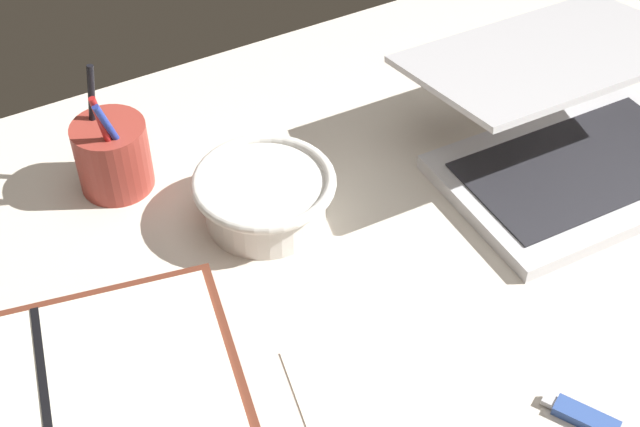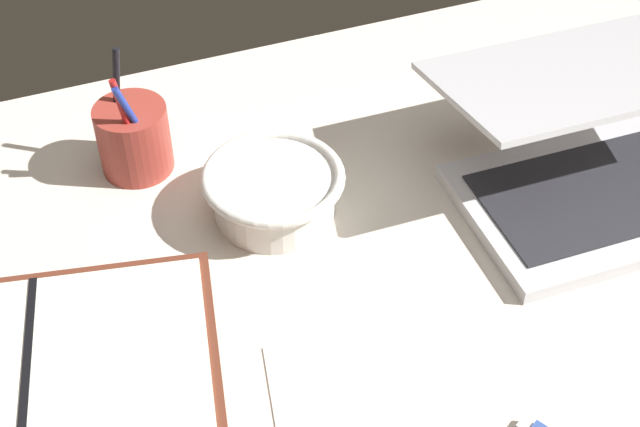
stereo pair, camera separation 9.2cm
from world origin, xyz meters
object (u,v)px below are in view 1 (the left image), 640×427
planner (49,411)px  pen_cup (113,155)px  laptop (570,131)px  bowl (265,195)px

planner → pen_cup: bearing=70.6°
laptop → planner: size_ratio=0.82×
laptop → pen_cup: pen_cup is taller
bowl → planner: bowl is taller
laptop → pen_cup: (-48.57, 22.73, -0.57)cm
laptop → bowl: (-35.82, 9.10, -1.62)cm
bowl → pen_cup: bearing=133.1°
laptop → pen_cup: bearing=156.2°
planner → laptop: bearing=15.9°
laptop → planner: 65.51cm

